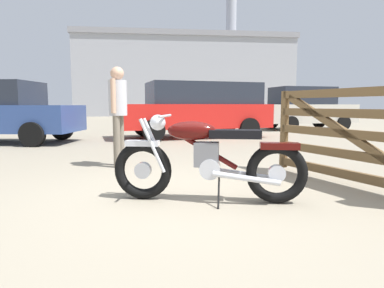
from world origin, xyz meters
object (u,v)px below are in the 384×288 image
(timber_gate, at_px, (370,133))
(white_estate_far, at_px, (198,108))
(vintage_motorcycle, at_px, (207,160))
(silver_sedan_mid, at_px, (305,108))
(bystander, at_px, (118,106))

(timber_gate, distance_m, white_estate_far, 7.12)
(vintage_motorcycle, relative_size, timber_gate, 0.84)
(timber_gate, bearing_deg, silver_sedan_mid, -40.75)
(white_estate_far, bearing_deg, bystander, 57.21)
(timber_gate, xyz_separation_m, silver_sedan_mid, (3.91, 9.97, 0.21))
(white_estate_far, relative_size, silver_sedan_mid, 1.21)
(vintage_motorcycle, height_order, silver_sedan_mid, silver_sedan_mid)
(vintage_motorcycle, height_order, white_estate_far, white_estate_far)
(vintage_motorcycle, bearing_deg, white_estate_far, -83.51)
(timber_gate, relative_size, silver_sedan_mid, 0.60)
(vintage_motorcycle, distance_m, silver_sedan_mid, 11.74)
(vintage_motorcycle, distance_m, white_estate_far, 7.28)
(vintage_motorcycle, relative_size, white_estate_far, 0.41)
(vintage_motorcycle, height_order, bystander, bystander)
(bystander, distance_m, white_estate_far, 5.39)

